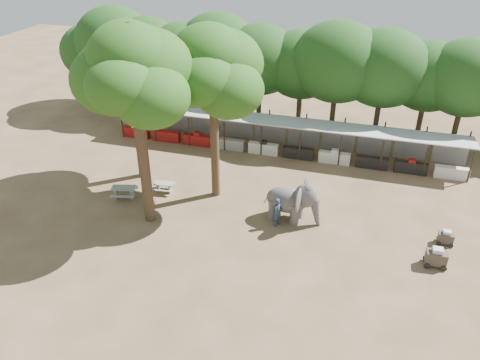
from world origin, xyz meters
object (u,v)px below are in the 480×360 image
(yard_tree_left, at_px, (130,64))
(picnic_table_far, at_px, (164,186))
(yard_tree_center, at_px, (133,75))
(yard_tree_back, at_px, (211,71))
(handler, at_px, (278,212))
(picnic_table_near, at_px, (124,191))
(elephant, at_px, (293,201))
(cart_front, at_px, (436,257))
(cart_back, at_px, (446,237))

(yard_tree_left, bearing_deg, picnic_table_far, -35.69)
(yard_tree_center, relative_size, yard_tree_back, 1.06)
(yard_tree_left, height_order, handler, yard_tree_left)
(yard_tree_center, xyz_separation_m, picnic_table_near, (-2.66, 1.65, -8.68))
(handler, xyz_separation_m, picnic_table_far, (-8.35, 1.71, -0.51))
(elephant, distance_m, picnic_table_far, 9.18)
(cart_front, bearing_deg, picnic_table_far, 168.15)
(yard_tree_left, relative_size, yard_tree_center, 0.92)
(yard_tree_left, xyz_separation_m, handler, (10.93, -3.56, -7.25))
(yard_tree_left, relative_size, elephant, 3.02)
(yard_tree_center, distance_m, elephant, 11.92)
(yard_tree_center, bearing_deg, yard_tree_back, 53.14)
(yard_tree_center, relative_size, handler, 6.33)
(elephant, height_order, cart_front, elephant)
(picnic_table_near, bearing_deg, yard_tree_back, 7.48)
(cart_front, distance_m, cart_back, 2.33)
(yard_tree_left, relative_size, picnic_table_far, 7.50)
(yard_tree_left, height_order, elephant, yard_tree_left)
(yard_tree_left, xyz_separation_m, picnic_table_near, (0.34, -3.35, -7.68))
(yard_tree_back, relative_size, cart_back, 11.74)
(picnic_table_far, bearing_deg, elephant, -11.22)
(yard_tree_center, bearing_deg, yard_tree_left, 120.96)
(yard_tree_left, distance_m, yard_tree_back, 6.09)
(cart_front, bearing_deg, yard_tree_center, 178.40)
(yard_tree_back, bearing_deg, elephant, -16.41)
(handler, relative_size, picnic_table_near, 0.99)
(cart_back, bearing_deg, yard_tree_left, 175.97)
(elephant, relative_size, cart_front, 2.99)
(picnic_table_near, xyz_separation_m, cart_front, (19.68, -1.49, 0.05))
(yard_tree_back, xyz_separation_m, cart_back, (14.71, -1.62, -8.09))
(yard_tree_left, relative_size, cart_back, 11.39)
(yard_tree_center, relative_size, elephant, 3.30)
(yard_tree_center, bearing_deg, picnic_table_far, 97.53)
(picnic_table_far, distance_m, cart_back, 18.14)
(picnic_table_near, bearing_deg, yard_tree_left, 80.75)
(elephant, distance_m, handler, 1.24)
(yard_tree_left, xyz_separation_m, yard_tree_back, (6.00, -1.00, 0.34))
(yard_tree_left, relative_size, picnic_table_near, 5.74)
(cart_front, relative_size, cart_back, 1.26)
(handler, relative_size, cart_front, 1.56)
(yard_tree_left, bearing_deg, yard_tree_center, -59.04)
(cart_front, bearing_deg, cart_back, 70.55)
(elephant, bearing_deg, yard_tree_back, 169.98)
(yard_tree_center, xyz_separation_m, elephant, (8.68, 2.33, -7.83))
(elephant, bearing_deg, yard_tree_center, -158.58)
(handler, relative_size, cart_back, 1.97)
(elephant, bearing_deg, picnic_table_near, -170.18)
(yard_tree_center, height_order, yard_tree_back, yard_tree_center)
(yard_tree_center, height_order, picnic_table_far, yard_tree_center)
(yard_tree_center, bearing_deg, cart_front, 0.53)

